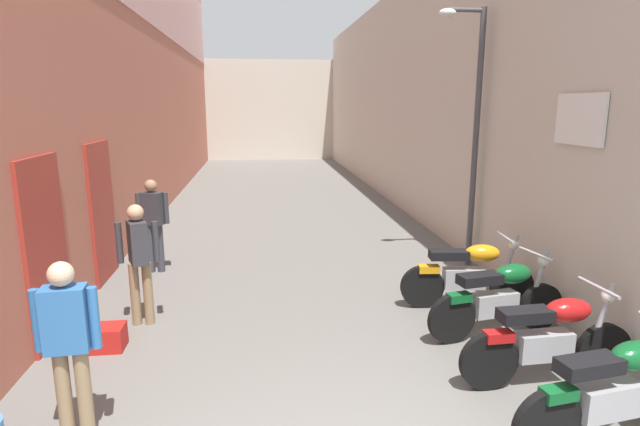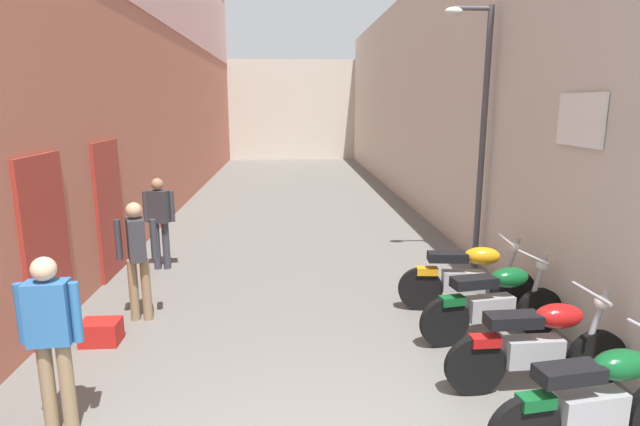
% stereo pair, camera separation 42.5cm
% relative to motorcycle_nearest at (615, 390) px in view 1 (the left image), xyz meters
% --- Properties ---
extents(ground_plane, '(39.16, 39.16, 0.00)m').
position_rel_motorcycle_nearest_xyz_m(ground_plane, '(-2.20, 8.79, -0.50)').
color(ground_plane, '#66635E').
extents(building_left, '(0.45, 23.16, 8.30)m').
position_rel_motorcycle_nearest_xyz_m(building_left, '(-5.54, 10.74, 3.69)').
color(building_left, '#B76651').
rests_on(building_left, ground).
extents(building_right, '(0.45, 23.16, 5.84)m').
position_rel_motorcycle_nearest_xyz_m(building_right, '(1.14, 10.78, 2.42)').
color(building_right, beige).
rests_on(building_right, ground).
extents(building_far_end, '(9.28, 2.00, 4.90)m').
position_rel_motorcycle_nearest_xyz_m(building_far_end, '(-2.20, 23.37, 1.95)').
color(building_far_end, beige).
rests_on(building_far_end, ground).
extents(motorcycle_nearest, '(1.84, 0.58, 1.04)m').
position_rel_motorcycle_nearest_xyz_m(motorcycle_nearest, '(0.00, 0.00, 0.00)').
color(motorcycle_nearest, black).
rests_on(motorcycle_nearest, ground).
extents(motorcycle_second, '(1.85, 0.58, 1.04)m').
position_rel_motorcycle_nearest_xyz_m(motorcycle_second, '(0.00, 0.95, 0.00)').
color(motorcycle_second, black).
rests_on(motorcycle_second, ground).
extents(motorcycle_third, '(1.84, 0.58, 1.04)m').
position_rel_motorcycle_nearest_xyz_m(motorcycle_third, '(-0.00, 2.04, 0.00)').
color(motorcycle_third, black).
rests_on(motorcycle_third, ground).
extents(motorcycle_fourth, '(1.85, 0.58, 1.04)m').
position_rel_motorcycle_nearest_xyz_m(motorcycle_fourth, '(0.00, 2.94, 0.00)').
color(motorcycle_fourth, black).
rests_on(motorcycle_fourth, ground).
extents(pedestrian_by_doorway, '(0.52, 0.23, 1.57)m').
position_rel_motorcycle_nearest_xyz_m(pedestrian_by_doorway, '(-4.40, 0.60, 0.42)').
color(pedestrian_by_doorway, '#8C7251').
rests_on(pedestrian_by_doorway, ground).
extents(pedestrian_mid_alley, '(0.52, 0.39, 1.57)m').
position_rel_motorcycle_nearest_xyz_m(pedestrian_mid_alley, '(-4.36, 2.91, 0.42)').
color(pedestrian_mid_alley, '#8C7251').
rests_on(pedestrian_mid_alley, ground).
extents(pedestrian_further_down, '(0.52, 0.31, 1.57)m').
position_rel_motorcycle_nearest_xyz_m(pedestrian_further_down, '(-4.59, 5.03, 0.42)').
color(pedestrian_further_down, '#383842').
rests_on(pedestrian_further_down, ground).
extents(plastic_crate, '(0.44, 0.32, 0.28)m').
position_rel_motorcycle_nearest_xyz_m(plastic_crate, '(-4.65, 2.25, -0.36)').
color(plastic_crate, red).
rests_on(plastic_crate, ground).
extents(street_lamp, '(0.79, 0.18, 4.28)m').
position_rel_motorcycle_nearest_xyz_m(street_lamp, '(0.69, 4.77, 2.03)').
color(street_lamp, '#47474C').
rests_on(street_lamp, ground).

